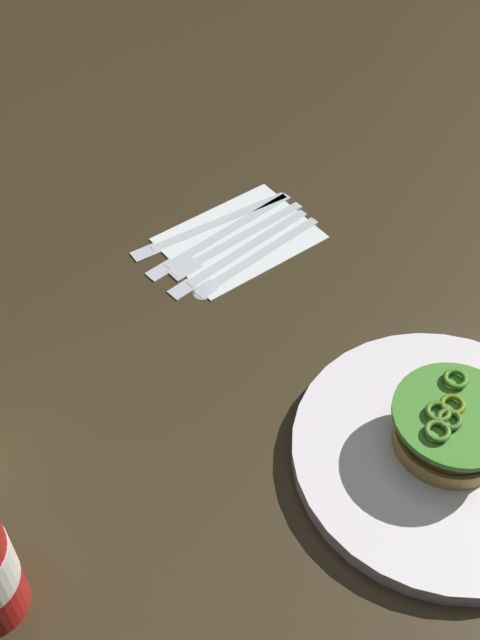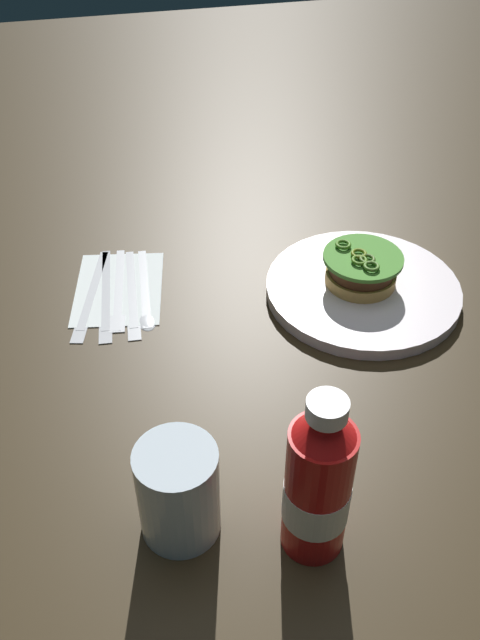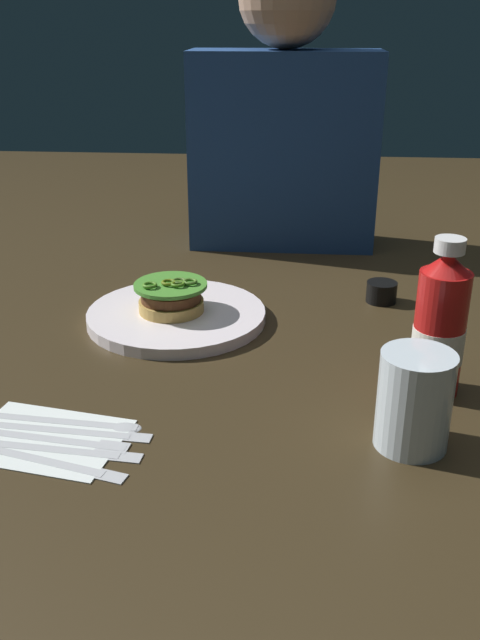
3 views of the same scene
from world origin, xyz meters
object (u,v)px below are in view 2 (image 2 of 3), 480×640
Objects in this scene: ketchup_bottle at (318,486)px; butter_knife at (89,298)px; burger_sandwich at (362,269)px; napkin at (119,288)px; dinner_plate at (363,289)px; table_knife at (106,298)px; steak_knife at (132,297)px; water_glass at (178,492)px; fork_utensil at (118,294)px; spoon_utensil at (145,298)px.

ketchup_bottle is 0.98× the size of butter_knife.
burger_sandwich is 0.35m from napkin.
dinner_plate reaches higher than butter_knife.
table_knife is at bearing -100.90° from dinner_plate.
burger_sandwich is 0.52× the size of table_knife.
ketchup_bottle is 0.46m from steak_knife.
water_glass reaches higher than napkin.
water_glass is at bearing 4.00° from fork_utensil.
dinner_plate is at bearing 79.09° from butter_knife.
butter_knife is at bearing -156.03° from ketchup_bottle.
ketchup_bottle is 0.49m from napkin.
fork_utensil is at bearing -114.58° from spoon_utensil.
steak_knife is (-0.06, -0.32, -0.04)m from burger_sandwich.
water_glass is at bearing 3.48° from napkin.
butter_knife is 0.96× the size of table_knife.
burger_sandwich is 0.39m from butter_knife.
table_knife is at bearing 78.94° from butter_knife.
ketchup_bottle reaches higher than burger_sandwich.
napkin is at bearing 138.45° from table_knife.
burger_sandwich is 0.66× the size of napkin.
steak_knife is at bearing 80.11° from butter_knife.
dinner_plate is at bearing 79.40° from spoon_utensil.
ketchup_bottle is (0.37, -0.19, 0.05)m from burger_sandwich.
fork_utensil reaches higher than napkin.
spoon_utensil is (-0.42, -0.12, -0.08)m from ketchup_bottle.
steak_knife is 0.02m from spoon_utensil.
butter_knife and fork_utensil have the same top height.
dinner_plate reaches higher than spoon_utensil.
burger_sandwich is 0.31m from spoon_utensil.
dinner_plate is at bearing 23.71° from burger_sandwich.
napkin is 0.05m from spoon_utensil.
water_glass is (0.32, -0.32, 0.01)m from burger_sandwich.
dinner_plate is 2.48× the size of water_glass.
butter_knife is at bearing -101.06° from table_knife.
water_glass is 0.54× the size of steak_knife.
water_glass is 0.39m from steak_knife.
ketchup_bottle is 1.18× the size of napkin.
butter_knife is 1.06× the size of fork_utensil.
table_knife is 1.11× the size of fork_utensil.
burger_sandwich is 0.60× the size of spoon_utensil.
ketchup_bottle reaches higher than dinner_plate.
napkin is 0.05m from butter_knife.
burger_sandwich is 0.45m from water_glass.
burger_sandwich reaches higher than steak_knife.
ketchup_bottle reaches higher than steak_knife.
table_knife is at bearing -99.17° from steak_knife.
napkin is 0.88× the size of fork_utensil.
spoon_utensil is (0.04, 0.03, 0.00)m from napkin.
dinner_plate is 0.45m from water_glass.
fork_utensil is at bearing -101.20° from burger_sandwich.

